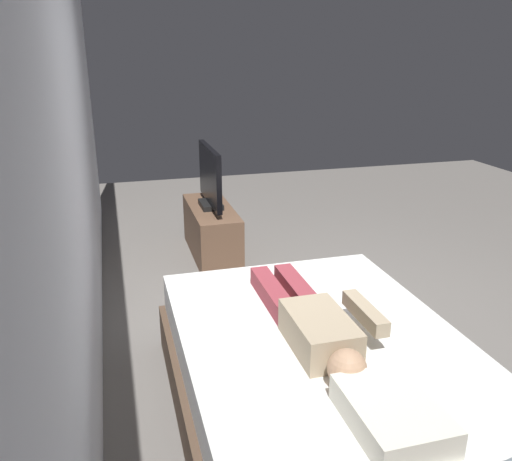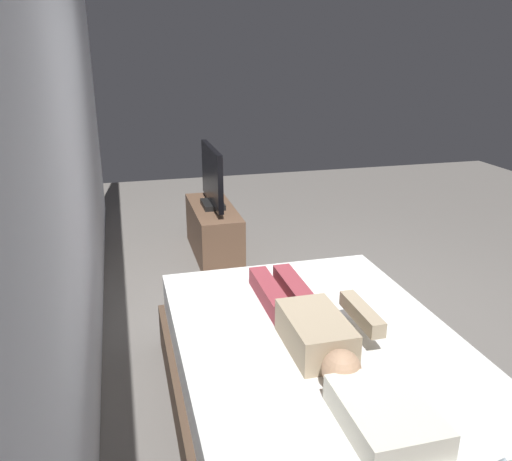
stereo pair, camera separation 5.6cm
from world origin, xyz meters
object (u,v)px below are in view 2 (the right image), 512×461
(bed, at_px, (317,381))
(tv, at_px, (212,178))
(remote, at_px, (366,311))
(tv_stand, at_px, (214,231))
(pillow, at_px, (385,415))
(person, at_px, (309,321))

(bed, bearing_deg, tv, 2.06)
(remote, bearing_deg, tv, 10.49)
(tv_stand, bearing_deg, pillow, -178.39)
(person, height_order, tv, tv)
(bed, xyz_separation_m, pillow, (-0.73, -0.00, 0.34))
(bed, height_order, tv_stand, bed)
(remote, height_order, tv_stand, remote)
(remote, height_order, tv, tv)
(pillow, relative_size, tv, 0.55)
(tv, bearing_deg, person, -178.93)
(person, bearing_deg, bed, -122.00)
(person, distance_m, remote, 0.44)
(pillow, height_order, remote, pillow)
(bed, bearing_deg, pillow, -180.00)
(person, bearing_deg, tv_stand, 1.07)
(tv, bearing_deg, remote, -169.51)
(pillow, bearing_deg, remote, -21.53)
(bed, height_order, pillow, pillow)
(tv_stand, height_order, tv, tv)
(tv_stand, bearing_deg, remote, -169.51)
(bed, xyz_separation_m, tv_stand, (2.63, 0.09, -0.01))
(tv_stand, bearing_deg, tv, 0.00)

